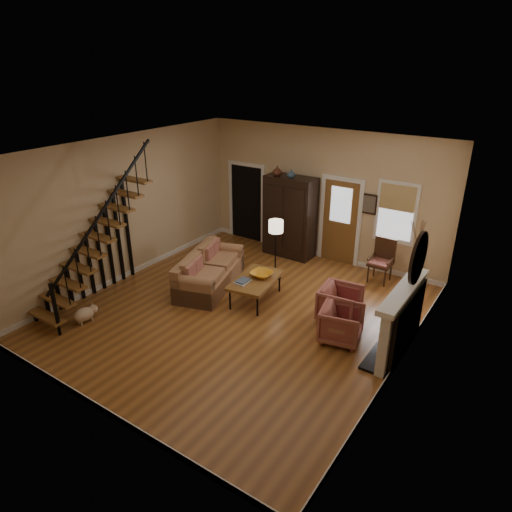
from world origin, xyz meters
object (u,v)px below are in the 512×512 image
Objects in this scene: sofa at (210,271)px; side_chair at (381,261)px; armoire at (290,217)px; armchair_right at (340,304)px; coffee_table at (256,289)px; floor_lamp at (275,250)px; armchair_left at (341,324)px.

sofa is 3.93m from side_chair.
armoire is 3.43m from armchair_right.
coffee_table is 1.72× the size of armchair_right.
floor_lamp is (1.02, 1.17, 0.33)m from sofa.
sofa is at bearing 90.32° from armchair_right.
armoire is 1.44× the size of floor_lamp.
armchair_right reaches higher than armchair_left.
armoire reaches higher than sofa.
side_chair is at bearing 20.28° from sofa.
armoire reaches higher than floor_lamp.
armchair_right is (1.83, 0.29, 0.10)m from coffee_table.
floor_lamp is (0.46, -1.43, -0.32)m from armoire.
side_chair is at bearing -4.48° from armoire.
coffee_table is (0.66, -2.55, -0.79)m from armoire.
floor_lamp is at bearing 45.32° from armchair_left.
sofa is 1.47× the size of floor_lamp.
armchair_right is at bearing 9.03° from coffee_table.
side_chair reaches higher than armchair_right.
floor_lamp is at bearing 100.23° from coffee_table.
floor_lamp reaches higher than sofa.
armchair_left is 0.52× the size of floor_lamp.
floor_lamp is (-2.36, 1.48, 0.39)m from armchair_left.
floor_lamp is 2.44m from side_chair.
armchair_left is 0.96× the size of armchair_right.
side_chair is (3.11, 2.40, 0.11)m from sofa.
floor_lamp is at bearing -72.38° from armoire.
coffee_table is at bearing -79.77° from floor_lamp.
side_chair is at bearing -7.00° from armchair_left.
coffee_table is 0.92× the size of floor_lamp.
armchair_right is 2.22m from floor_lamp.
sofa is at bearing 72.18° from armchair_left.
armchair_left is 2.81m from floor_lamp.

